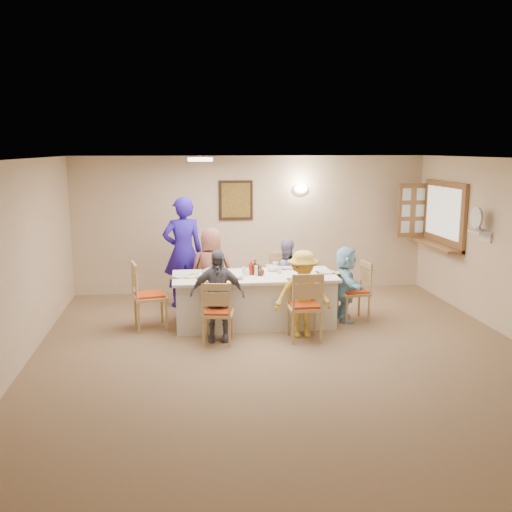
{
  "coord_description": "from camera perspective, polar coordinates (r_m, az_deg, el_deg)",
  "views": [
    {
      "loc": [
        -1.29,
        -6.87,
        2.63
      ],
      "look_at": [
        -0.2,
        1.4,
        1.05
      ],
      "focal_mm": 40.0,
      "sensor_mm": 36.0,
      "label": 1
    }
  ],
  "objects": [
    {
      "name": "napkin_br",
      "position": [
        9.04,
        4.43,
        -1.19
      ],
      "size": [
        0.14,
        0.14,
        0.01
      ],
      "primitive_type": "cube",
      "color": "#FDFD35",
      "rests_on": "dining_table"
    },
    {
      "name": "plate_bl",
      "position": [
        8.91,
        -4.36,
        -1.34
      ],
      "size": [
        0.25,
        0.25,
        0.02
      ],
      "primitive_type": "cylinder",
      "color": "white",
      "rests_on": "dining_table"
    },
    {
      "name": "teacup_a",
      "position": [
        8.18,
        -5.68,
        -2.26
      ],
      "size": [
        0.1,
        0.1,
        0.08
      ],
      "primitive_type": "imported",
      "rotation": [
        0.0,
        0.0,
        0.03
      ],
      "color": "white",
      "rests_on": "dining_table"
    },
    {
      "name": "diner_back_left",
      "position": [
        9.18,
        -4.45,
        -1.46
      ],
      "size": [
        0.7,
        0.47,
        1.4
      ],
      "primitive_type": "imported",
      "rotation": [
        0.0,
        0.0,
        3.16
      ],
      "color": "brown",
      "rests_on": "ground"
    },
    {
      "name": "hatch_sill",
      "position": [
        10.39,
        17.55,
        1.05
      ],
      "size": [
        0.3,
        1.5,
        0.05
      ],
      "primitive_type": "cube",
      "color": "brown",
      "rests_on": "room_walls"
    },
    {
      "name": "bowl_a",
      "position": [
        8.3,
        -1.93,
        -2.1
      ],
      "size": [
        0.24,
        0.24,
        0.05
      ],
      "primitive_type": "imported",
      "rotation": [
        0.0,
        0.0,
        0.03
      ],
      "color": "white",
      "rests_on": "dining_table"
    },
    {
      "name": "plate_fl",
      "position": [
        8.09,
        -4.03,
        -2.57
      ],
      "size": [
        0.25,
        0.25,
        0.02
      ],
      "primitive_type": "cylinder",
      "color": "white",
      "rests_on": "dining_table"
    },
    {
      "name": "napkin_fl",
      "position": [
        8.05,
        -2.72,
        -2.64
      ],
      "size": [
        0.13,
        0.13,
        0.01
      ],
      "primitive_type": "cube",
      "color": "#FDFD35",
      "rests_on": "dining_table"
    },
    {
      "name": "drinking_glass",
      "position": [
        8.57,
        -1.22,
        -1.49
      ],
      "size": [
        0.07,
        0.07,
        0.1
      ],
      "primitive_type": "cylinder",
      "color": "silver",
      "rests_on": "dining_table"
    },
    {
      "name": "napkin_re",
      "position": [
        8.76,
        8.33,
        -1.65
      ],
      "size": [
        0.15,
        0.15,
        0.01
      ],
      "primitive_type": "cube",
      "color": "#FDFD35",
      "rests_on": "dining_table"
    },
    {
      "name": "placemat_re",
      "position": [
        8.76,
        7.1,
        -1.66
      ],
      "size": [
        0.32,
        0.24,
        0.01
      ],
      "primitive_type": "cube",
      "color": "#472B19",
      "rests_on": "dining_table"
    },
    {
      "name": "plate_le",
      "position": [
        8.48,
        -7.58,
        -2.01
      ],
      "size": [
        0.24,
        0.24,
        0.02
      ],
      "primitive_type": "cylinder",
      "color": "white",
      "rests_on": "dining_table"
    },
    {
      "name": "teacup_b",
      "position": [
        9.08,
        1.95,
        -0.88
      ],
      "size": [
        0.15,
        0.15,
        0.09
      ],
      "primitive_type": "imported",
      "rotation": [
        0.0,
        0.0,
        -0.3
      ],
      "color": "white",
      "rests_on": "dining_table"
    },
    {
      "name": "placemat_fl",
      "position": [
        8.09,
        -4.03,
        -2.64
      ],
      "size": [
        0.37,
        0.27,
        0.01
      ],
      "primitive_type": "cube",
      "color": "#472B19",
      "rests_on": "dining_table"
    },
    {
      "name": "chair_back_left",
      "position": [
        9.35,
        -4.46,
        -2.83
      ],
      "size": [
        0.46,
        0.46,
        0.89
      ],
      "primitive_type": null,
      "rotation": [
        0.0,
        0.0,
        0.09
      ],
      "color": "tan",
      "rests_on": "ground"
    },
    {
      "name": "placemat_br",
      "position": [
        9.05,
        3.25,
        -1.2
      ],
      "size": [
        0.37,
        0.28,
        0.01
      ],
      "primitive_type": "cube",
      "color": "#472B19",
      "rests_on": "dining_table"
    },
    {
      "name": "wall_picture",
      "position": [
        10.42,
        -2.04,
        5.6
      ],
      "size": [
        0.62,
        0.05,
        0.72
      ],
      "color": "black",
      "rests_on": "room_walls"
    },
    {
      "name": "napkin_bl",
      "position": [
        8.87,
        -3.18,
        -1.4
      ],
      "size": [
        0.14,
        0.14,
        0.01
      ],
      "primitive_type": "cube",
      "color": "#FDFD35",
      "rests_on": "dining_table"
    },
    {
      "name": "chair_front_left",
      "position": [
        7.8,
        -3.82,
        -5.56
      ],
      "size": [
        0.5,
        0.5,
        0.89
      ],
      "primitive_type": null,
      "rotation": [
        0.0,
        0.0,
        2.96
      ],
      "color": "tan",
      "rests_on": "ground"
    },
    {
      "name": "dining_table",
      "position": [
        8.64,
        -0.18,
        -4.36
      ],
      "size": [
        2.44,
        1.03,
        0.76
      ],
      "primitive_type": "cube",
      "color": "white",
      "rests_on": "ground"
    },
    {
      "name": "diner_front_right",
      "position": [
        8.03,
        4.7,
        -3.81
      ],
      "size": [
        0.8,
        0.47,
        1.24
      ],
      "primitive_type": "imported",
      "rotation": [
        0.0,
        0.0,
        0.0
      ],
      "color": "yellow",
      "rests_on": "ground"
    },
    {
      "name": "caregiver",
      "position": [
        9.58,
        -7.31,
        0.39
      ],
      "size": [
        0.83,
        0.67,
        1.85
      ],
      "primitive_type": "imported",
      "rotation": [
        0.0,
        0.0,
        3.32
      ],
      "color": "#2716A3",
      "rests_on": "ground"
    },
    {
      "name": "condiment_malt",
      "position": [
        8.5,
        0.47,
        -1.48
      ],
      "size": [
        0.19,
        0.19,
        0.15
      ],
      "primitive_type": "imported",
      "rotation": [
        0.0,
        0.0,
        -0.36
      ],
      "color": "#451E12",
      "rests_on": "dining_table"
    },
    {
      "name": "ceiling_light",
      "position": [
        8.38,
        -5.6,
        9.58
      ],
      "size": [
        0.36,
        0.36,
        0.05
      ],
      "primitive_type": "cylinder",
      "color": "white",
      "rests_on": "room_walls"
    },
    {
      "name": "condiment_ketchup",
      "position": [
        8.55,
        -0.47,
        -1.14
      ],
      "size": [
        0.12,
        0.12,
        0.23
      ],
      "primitive_type": "imported",
      "rotation": [
        0.0,
        0.0,
        -0.17
      ],
      "color": "#AE1B0E",
      "rests_on": "dining_table"
    },
    {
      "name": "plate_fr",
      "position": [
        8.24,
        4.33,
        -2.32
      ],
      "size": [
        0.22,
        0.22,
        0.01
      ],
      "primitive_type": "cylinder",
      "color": "white",
      "rests_on": "dining_table"
    },
    {
      "name": "bowl_b",
      "position": [
        8.84,
        1.77,
        -1.28
      ],
      "size": [
        0.28,
        0.28,
        0.07
      ],
      "primitive_type": "imported",
      "rotation": [
        0.0,
        0.0,
        -0.17
      ],
      "color": "white",
      "rests_on": "dining_table"
    },
    {
      "name": "placemat_le",
      "position": [
        8.49,
        -7.57,
        -2.08
      ],
      "size": [
        0.33,
        0.24,
        0.01
      ],
      "primitive_type": "cube",
      "color": "#472B19",
      "rests_on": "dining_table"
    },
    {
      "name": "wall_sconce",
      "position": [
        10.57,
        4.51,
        6.73
      ],
      "size": [
        0.26,
        0.09,
        0.18
      ],
      "primitive_type": "ellipsoid",
      "color": "white",
      "rests_on": "room_walls"
    },
    {
      "name": "ground",
      "position": [
        7.47,
        2.97,
        -9.91
      ],
      "size": [
        7.0,
        7.0,
        0.0
      ],
      "primitive_type": "plane",
      "color": "#937656"
    },
    {
      "name": "chair_back_right",
      "position": [
        9.48,
        2.8,
        -2.5
      ],
      "size": [
        0.5,
        0.5,
        0.93
      ],
      "primitive_type": null,
      "rotation": [
        0.0,
        0.0,
        0.13
      ],
      "color": "tan",
      "rests_on": "ground"
    },
    {
      "name": "diner_right_end",
      "position": [
        8.88,
        8.95,
        -2.75
      ],
      "size": [
        1.15,
        0.58,
        1.16
      ],
      "primitive_type": "imported",
      "rotation": [
        0.0,
        0.0,
        1.46
      ],
      "color": "#9ED8F5",
      "rests_on": "ground"
    },
    {
      "name": "chair_right_end",
      "position": [
        8.95,
        9.73,
        -3.46
      ],
      "size": [
        0.49,
        0.49,
        0.92
      ],
      "primitive_type": null,
      "rotation": [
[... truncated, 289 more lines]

